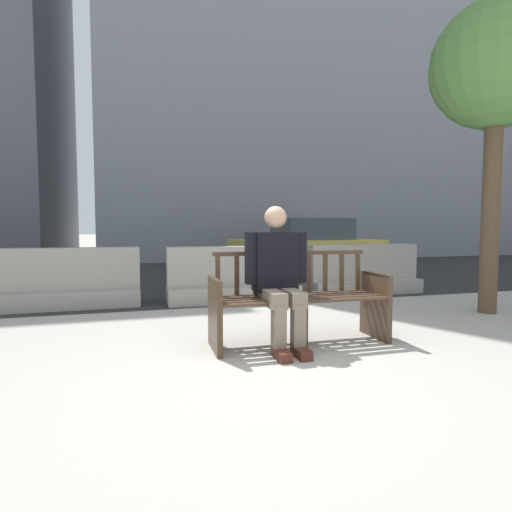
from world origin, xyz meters
TOP-DOWN VIEW (x-y plane):
  - ground_plane at (0.00, 0.00)m, footprint 200.00×200.00m
  - street_asphalt at (0.00, 8.70)m, footprint 120.00×12.00m
  - street_bench at (0.47, 0.70)m, footprint 1.70×0.55m
  - seated_person at (0.24, 0.65)m, footprint 0.58×0.72m
  - jersey_barrier_centre at (0.38, 3.10)m, footprint 2.01×0.70m
  - jersey_barrier_left at (-2.00, 3.28)m, footprint 2.01×0.72m
  - jersey_barrier_right at (2.69, 3.23)m, footprint 2.01×0.72m
  - street_tree at (3.40, 1.31)m, footprint 1.61×1.61m
  - car_taxi_near at (3.58, 7.62)m, footprint 4.19×2.06m
  - building_centre_right at (6.67, 16.58)m, footprint 17.99×11.86m

SIDE VIEW (x-z plane):
  - ground_plane at x=0.00m, z-range 0.00..0.00m
  - street_asphalt at x=0.00m, z-range 0.00..0.01m
  - jersey_barrier_centre at x=0.38m, z-range -0.08..0.76m
  - jersey_barrier_left at x=-2.00m, z-range -0.08..0.76m
  - jersey_barrier_right at x=2.69m, z-range -0.08..0.76m
  - street_bench at x=0.47m, z-range -0.04..0.84m
  - car_taxi_near at x=3.58m, z-range -0.01..1.39m
  - seated_person at x=0.24m, z-range 0.03..1.35m
  - street_tree at x=3.40m, z-range 1.14..5.14m
  - building_centre_right at x=6.67m, z-range 0.00..22.54m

